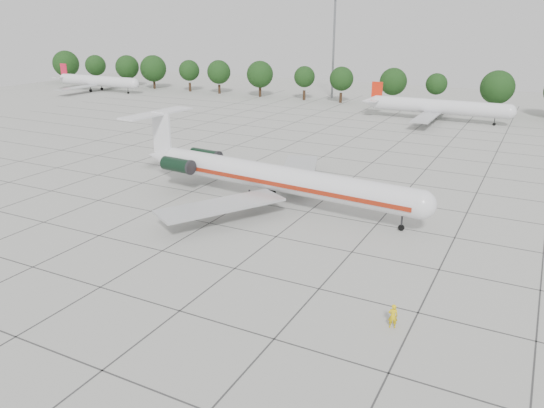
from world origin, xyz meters
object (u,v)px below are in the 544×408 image
object	(u,v)px
main_airliner	(265,176)
bg_airliner_c	(438,107)
bg_airliner_a	(97,81)
floodlight_mast	(334,43)
ground_crew	(393,316)

from	to	relation	value
main_airliner	bg_airliner_c	size ratio (longest dim) A/B	1.38
main_airliner	bg_airliner_a	xyz separation A→B (m)	(-89.72, 63.87, -0.33)
bg_airliner_c	floodlight_mast	distance (m)	39.67
main_airliner	ground_crew	xyz separation A→B (m)	(20.84, -19.75, -2.31)
ground_crew	bg_airliner_a	world-z (taller)	bg_airliner_a
main_airliner	bg_airliner_a	world-z (taller)	main_airliner
main_airliner	floodlight_mast	xyz separation A→B (m)	(-23.96, 83.08, 11.04)
bg_airliner_c	floodlight_mast	bearing A→B (deg)	146.72
ground_crew	bg_airliner_a	xyz separation A→B (m)	(-110.57, 83.62, 1.98)
ground_crew	floodlight_mast	world-z (taller)	floodlight_mast
bg_airliner_a	bg_airliner_c	distance (m)	97.56
ground_crew	bg_airliner_c	world-z (taller)	bg_airliner_c
bg_airliner_a	floodlight_mast	distance (m)	69.45
main_airliner	ground_crew	distance (m)	28.81
bg_airliner_a	ground_crew	bearing A→B (deg)	-37.10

